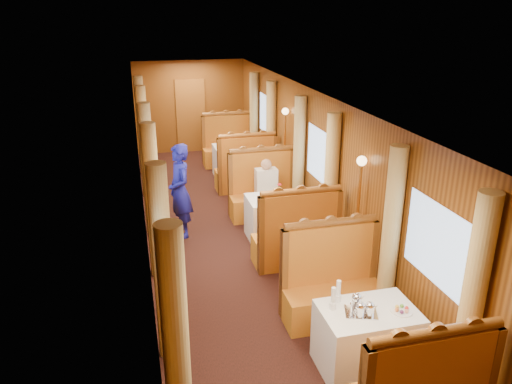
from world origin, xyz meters
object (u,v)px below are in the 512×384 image
object	(u,v)px
teapot_left	(360,312)
rose_vase_far	(237,139)
banquette_mid_fwd	(296,240)
tea_tray	(361,312)
banquette_far_aft	(228,148)
rose_vase_mid	(279,187)
banquette_mid_aft	(263,195)
table_far	(236,161)
banquette_far_fwd	(246,172)
steward	(180,191)
table_near	(366,339)
passenger	(267,184)
banquette_near_aft	(332,288)
table_mid	(278,218)
fruit_plate	(402,310)
teapot_right	(369,311)
teapot_back	(356,303)

from	to	relation	value
teapot_left	rose_vase_far	world-z (taller)	rose_vase_far
banquette_mid_fwd	tea_tray	size ratio (longest dim) A/B	3.94
banquette_far_aft	rose_vase_far	xyz separation A→B (m)	(0.02, -1.02, 0.50)
tea_tray	rose_vase_mid	xyz separation A→B (m)	(0.14, 3.55, 0.17)
banquette_mid_aft	table_far	distance (m)	2.49
tea_tray	rose_vase_far	size ratio (longest dim) A/B	0.94
tea_tray	rose_vase_far	distance (m)	7.02
banquette_far_fwd	tea_tray	distance (m)	6.02
steward	banquette_far_aft	bearing A→B (deg)	145.38
table_near	rose_vase_mid	xyz separation A→B (m)	(0.03, 3.52, 0.55)
banquette_mid_aft	tea_tray	size ratio (longest dim) A/B	3.94
teapot_left	steward	bearing A→B (deg)	93.51
banquette_mid_fwd	passenger	distance (m)	1.80
banquette_near_aft	banquette_far_fwd	distance (m)	4.97
banquette_far_aft	teapot_left	bearing A→B (deg)	-91.09
table_mid	banquette_mid_fwd	world-z (taller)	banquette_mid_fwd
banquette_far_fwd	banquette_mid_fwd	bearing A→B (deg)	-90.00
table_mid	fruit_plate	bearing A→B (deg)	-84.82
banquette_mid_fwd	rose_vase_mid	world-z (taller)	banquette_mid_fwd
table_mid	tea_tray	xyz separation A→B (m)	(-0.11, -3.53, 0.38)
teapot_left	steward	xyz separation A→B (m)	(-1.47, 4.09, 0.02)
banquette_mid_fwd	teapot_right	world-z (taller)	banquette_mid_fwd
table_near	banquette_far_fwd	xyz separation A→B (m)	(0.00, 5.99, 0.05)
teapot_left	rose_vase_far	xyz separation A→B (m)	(0.18, 7.08, 0.11)
table_mid	steward	world-z (taller)	steward
table_mid	banquette_mid_aft	bearing A→B (deg)	90.00
tea_tray	table_mid	bearing A→B (deg)	88.21
table_far	tea_tray	size ratio (longest dim) A/B	3.09
tea_tray	rose_vase_far	world-z (taller)	rose_vase_far
table_near	fruit_plate	world-z (taller)	fruit_plate
table_mid	banquette_near_aft	bearing A→B (deg)	-90.00
teapot_back	teapot_left	bearing A→B (deg)	-120.90
teapot_left	passenger	size ratio (longest dim) A/B	0.22
table_near	tea_tray	size ratio (longest dim) A/B	3.09
banquette_mid_fwd	steward	bearing A→B (deg)	137.01
tea_tray	table_far	bearing A→B (deg)	89.10
rose_vase_mid	passenger	world-z (taller)	passenger
banquette_far_aft	banquette_mid_fwd	bearing A→B (deg)	-90.00
banquette_near_aft	teapot_right	world-z (taller)	banquette_near_aft
banquette_near_aft	tea_tray	world-z (taller)	banquette_near_aft
banquette_far_fwd	teapot_right	xyz separation A→B (m)	(-0.05, -6.09, 0.39)
passenger	rose_vase_mid	bearing A→B (deg)	-87.69
table_mid	teapot_right	bearing A→B (deg)	-90.83
banquette_far_fwd	rose_vase_far	bearing A→B (deg)	88.59
table_mid	banquette_far_aft	world-z (taller)	banquette_far_aft
table_near	rose_vase_far	bearing A→B (deg)	89.80
banquette_mid_aft	passenger	distance (m)	0.41
teapot_left	table_mid	bearing A→B (deg)	71.25
teapot_right	rose_vase_far	world-z (taller)	rose_vase_far
banquette_mid_aft	teapot_right	size ratio (longest dim) A/B	8.17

